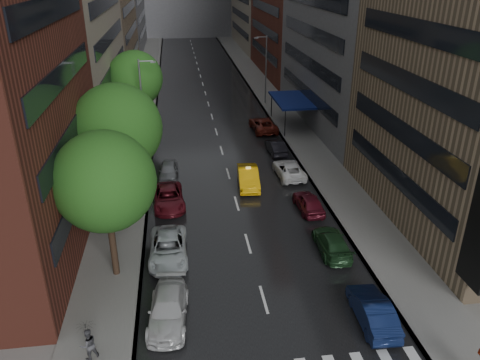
% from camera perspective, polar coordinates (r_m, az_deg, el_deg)
% --- Properties ---
extents(ground, '(220.00, 220.00, 0.00)m').
position_cam_1_polar(ground, '(24.84, 4.71, -20.08)').
color(ground, gray).
rests_on(ground, ground).
extents(road, '(14.00, 140.00, 0.01)m').
position_cam_1_polar(road, '(69.49, -4.13, 10.10)').
color(road, black).
rests_on(road, ground).
extents(sidewalk_left, '(4.00, 140.00, 0.15)m').
position_cam_1_polar(sidewalk_left, '(69.50, -11.65, 9.72)').
color(sidewalk_left, gray).
rests_on(sidewalk_left, ground).
extents(sidewalk_right, '(4.00, 140.00, 0.15)m').
position_cam_1_polar(sidewalk_right, '(70.60, 3.30, 10.42)').
color(sidewalk_right, gray).
rests_on(sidewalk_right, ground).
extents(tree_near, '(5.85, 5.85, 9.33)m').
position_cam_1_polar(tree_near, '(27.39, -16.19, -0.19)').
color(tree_near, '#382619').
rests_on(tree_near, ground).
extents(tree_mid, '(6.38, 6.38, 10.16)m').
position_cam_1_polar(tree_mid, '(34.46, -14.73, 6.14)').
color(tree_mid, '#382619').
rests_on(tree_mid, ground).
extents(tree_far, '(5.88, 5.88, 9.37)m').
position_cam_1_polar(tree_far, '(52.65, -12.65, 12.02)').
color(tree_far, '#382619').
rests_on(tree_far, ground).
extents(taxi, '(2.05, 5.01, 1.61)m').
position_cam_1_polar(taxi, '(40.34, 1.01, 0.32)').
color(taxi, '#F6B00C').
rests_on(taxi, ground).
extents(parked_cars_left, '(2.73, 23.44, 1.47)m').
position_cam_1_polar(parked_cars_left, '(33.34, -8.72, -5.76)').
color(parked_cars_left, silver).
rests_on(parked_cars_left, ground).
extents(parked_cars_right, '(2.88, 37.39, 1.53)m').
position_cam_1_polar(parked_cars_right, '(41.40, 6.38, 0.69)').
color(parked_cars_right, '#0D193F').
rests_on(parked_cars_right, ground).
extents(ped_black_umbrella, '(1.04, 0.98, 2.09)m').
position_cam_1_polar(ped_black_umbrella, '(24.49, -18.11, -17.86)').
color(ped_black_umbrella, '#45454A').
rests_on(ped_black_umbrella, sidewalk_left).
extents(street_lamp_left, '(1.74, 0.22, 9.00)m').
position_cam_1_polar(street_lamp_left, '(48.89, -11.76, 9.30)').
color(street_lamp_left, gray).
rests_on(street_lamp_left, sidewalk_left).
extents(street_lamp_right, '(1.74, 0.22, 9.00)m').
position_cam_1_polar(street_lamp_right, '(64.51, 3.11, 13.44)').
color(street_lamp_right, gray).
rests_on(street_lamp_right, sidewalk_right).
extents(awning, '(4.00, 8.00, 3.12)m').
position_cam_1_polar(awning, '(55.67, 6.31, 9.65)').
color(awning, navy).
rests_on(awning, sidewalk_right).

